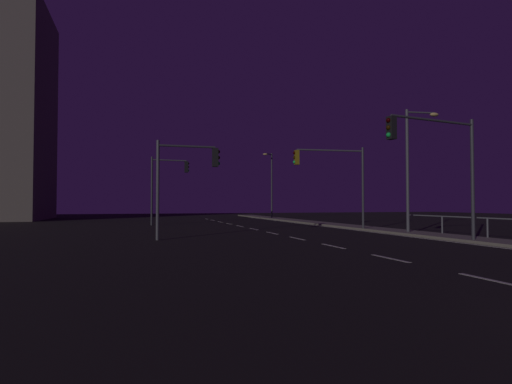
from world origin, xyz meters
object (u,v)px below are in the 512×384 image
(street_lamp_corner, at_px, (271,179))
(street_lamp_across_street, at_px, (413,158))
(traffic_light_far_left, at_px, (186,171))
(traffic_light_near_left, at_px, (333,170))
(traffic_light_near_right, at_px, (437,151))
(traffic_light_mid_right, at_px, (168,178))

(street_lamp_corner, relative_size, street_lamp_across_street, 1.06)
(traffic_light_far_left, bearing_deg, traffic_light_near_left, 21.30)
(street_lamp_across_street, bearing_deg, traffic_light_near_left, 128.16)
(traffic_light_near_right, height_order, traffic_light_far_left, traffic_light_near_right)
(traffic_light_mid_right, distance_m, street_lamp_across_street, 19.59)
(traffic_light_mid_right, height_order, street_lamp_across_street, street_lamp_across_street)
(traffic_light_near_right, bearing_deg, traffic_light_far_left, 150.76)
(traffic_light_near_right, bearing_deg, traffic_light_near_left, 90.57)
(traffic_light_near_left, relative_size, street_lamp_corner, 0.71)
(traffic_light_mid_right, height_order, street_lamp_corner, street_lamp_corner)
(traffic_light_mid_right, xyz_separation_m, traffic_light_near_left, (10.03, -10.42, 0.07))
(street_lamp_corner, bearing_deg, street_lamp_across_street, -89.07)
(traffic_light_far_left, bearing_deg, traffic_light_mid_right, 89.42)
(traffic_light_near_left, xyz_separation_m, street_lamp_across_street, (3.17, -4.04, 0.47))
(traffic_light_mid_right, relative_size, street_lamp_corner, 0.74)
(traffic_light_near_right, distance_m, street_lamp_corner, 31.16)
(street_lamp_corner, bearing_deg, traffic_light_far_left, -117.10)
(traffic_light_mid_right, xyz_separation_m, street_lamp_corner, (12.79, 10.90, 0.74))
(traffic_light_near_left, height_order, traffic_light_far_left, traffic_light_near_left)
(traffic_light_mid_right, bearing_deg, traffic_light_near_left, -46.08)
(traffic_light_mid_right, relative_size, traffic_light_far_left, 1.16)
(traffic_light_near_right, height_order, traffic_light_mid_right, traffic_light_mid_right)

